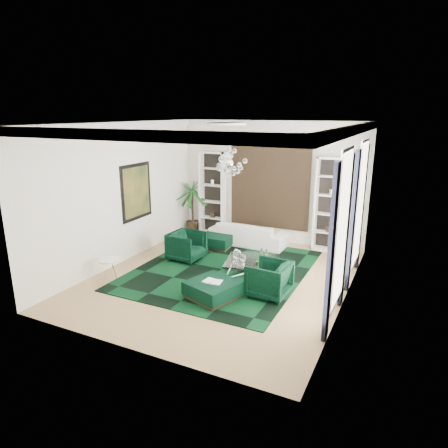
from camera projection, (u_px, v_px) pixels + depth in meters
The scene contains 30 objects.
floor at pixel (221, 278), 10.06m from camera, with size 6.00×7.00×0.02m, color #A58757.
ceiling at pixel (221, 122), 9.02m from camera, with size 6.00×7.00×0.02m, color white.
wall_back at pixel (270, 182), 12.58m from camera, with size 6.00×0.02×3.80m, color white.
wall_front at pixel (126, 248), 6.50m from camera, with size 6.00×0.02×3.80m, color white.
wall_left at pixel (122, 194), 10.81m from camera, with size 0.02×7.00×3.80m, color white.
wall_right at pixel (351, 219), 8.28m from camera, with size 0.02×7.00×3.80m, color white.
crown_molding at pixel (221, 127), 9.05m from camera, with size 6.00×7.00×0.18m, color white, non-canonical shape.
ceiling_medallion at pixel (227, 124), 9.29m from camera, with size 0.90×0.90×0.05m, color white.
tapestry at pixel (270, 182), 12.54m from camera, with size 2.50×0.06×2.80m, color black.
shelving_left at pixel (213, 193), 13.36m from camera, with size 0.90×0.38×2.80m, color white, non-canonical shape.
shelving_right at pixel (330, 205), 11.72m from camera, with size 0.90×0.38×2.80m, color white, non-canonical shape.
painting at pixel (137, 192), 11.32m from camera, with size 0.04×1.30×1.60m, color black.
window_near at pixel (342, 230), 7.50m from camera, with size 0.03×1.10×2.90m, color white.
curtain_near_a at pixel (331, 255), 6.91m from camera, with size 0.07×0.30×3.25m, color black.
curtain_near_b at pixel (346, 232), 8.26m from camera, with size 0.07×0.30×3.25m, color black.
window_far at pixel (360, 204), 9.58m from camera, with size 0.03×1.10×2.90m, color white.
curtain_far_a at pixel (352, 222), 8.99m from camera, with size 0.07×0.30×3.25m, color black.
curtain_far_b at pixel (362, 207), 10.34m from camera, with size 0.07×0.30×3.25m, color black.
rug at pixel (222, 269), 10.59m from camera, with size 4.20×5.00×0.02m, color black.
sofa at pixel (248, 234), 12.51m from camera, with size 2.39×0.94×0.70m, color silver.
armchair_left at pixel (187, 246), 11.19m from camera, with size 0.87×0.89×0.81m, color black.
armchair_right at pixel (269, 279), 8.99m from camera, with size 0.87×0.89×0.81m, color black.
coffee_table at pixel (250, 268), 10.18m from camera, with size 1.20×1.20×0.41m, color white, non-canonical shape.
ottoman_side at pixel (217, 241), 12.28m from camera, with size 0.90×0.90×0.40m, color black.
ottoman_front at pixel (213, 290), 8.92m from camera, with size 1.00×1.00×0.40m, color black.
book at pixel (213, 281), 8.86m from camera, with size 0.42×0.28×0.03m, color white.
side_table at pixel (110, 269), 9.95m from camera, with size 0.52×0.52×0.50m, color white.
palm at pixel (192, 198), 13.57m from camera, with size 1.50×1.50×2.40m, color #17491A, non-canonical shape.
chandelier at pixel (230, 164), 9.52m from camera, with size 0.80×0.80×0.72m, color white, non-canonical shape.
table_plant at pixel (258, 261), 9.75m from camera, with size 0.13×0.11×0.24m, color #17491A.
Camera 1 is at (4.13, -8.34, 4.05)m, focal length 32.00 mm.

